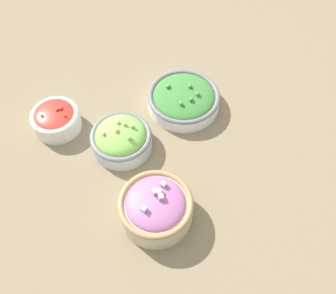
{
  "coord_description": "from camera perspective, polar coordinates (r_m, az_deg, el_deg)",
  "views": [
    {
      "loc": [
        -0.15,
        -0.43,
        0.7
      ],
      "look_at": [
        0.0,
        0.0,
        0.03
      ],
      "focal_mm": 40.0,
      "sensor_mm": 36.0,
      "label": 1
    }
  ],
  "objects": [
    {
      "name": "bowl_broccoli",
      "position": [
        0.91,
        2.41,
        7.43
      ],
      "size": [
        0.17,
        0.17,
        0.06
      ],
      "color": "white",
      "rests_on": "ground_plane"
    },
    {
      "name": "bowl_red_onion",
      "position": [
        0.73,
        -1.87,
        -9.12
      ],
      "size": [
        0.15,
        0.15,
        0.08
      ],
      "color": "beige",
      "rests_on": "ground_plane"
    },
    {
      "name": "ground_plane",
      "position": [
        0.84,
        0.0,
        -1.15
      ],
      "size": [
        3.0,
        3.0,
        0.0
      ],
      "primitive_type": "plane",
      "color": "#75664C"
    },
    {
      "name": "bowl_lettuce",
      "position": [
        0.83,
        -7.16,
        1.35
      ],
      "size": [
        0.14,
        0.14,
        0.07
      ],
      "color": "#B2C1CC",
      "rests_on": "ground_plane"
    },
    {
      "name": "bowl_cherry_tomatoes",
      "position": [
        0.9,
        -16.75,
        4.2
      ],
      "size": [
        0.11,
        0.11,
        0.06
      ],
      "color": "silver",
      "rests_on": "ground_plane"
    }
  ]
}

